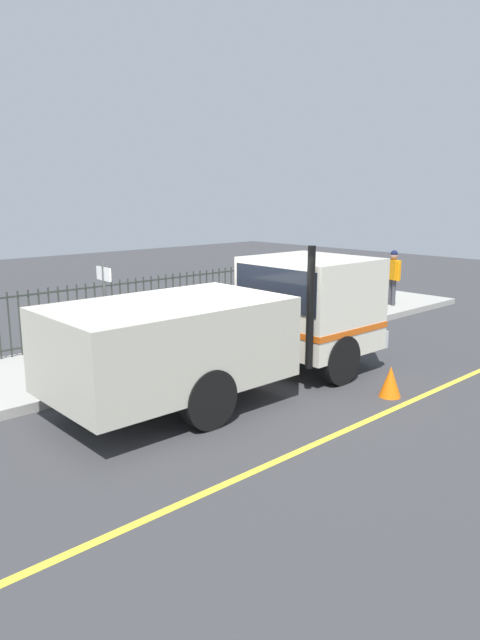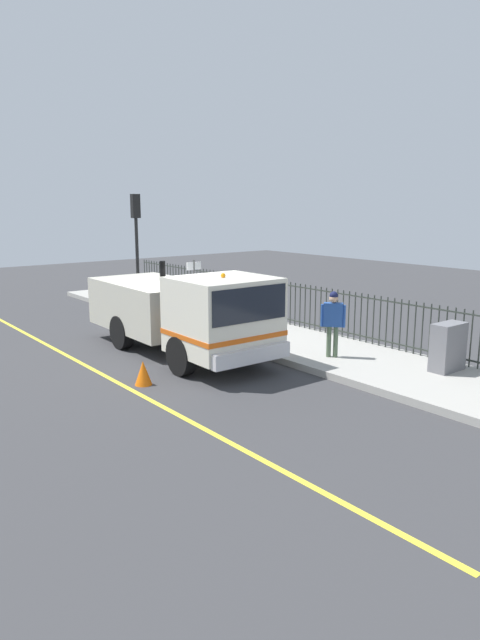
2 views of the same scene
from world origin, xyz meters
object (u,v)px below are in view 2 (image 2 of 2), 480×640
(work_truck, at_px, (186,309))
(traffic_cone, at_px, (143,373))
(street_sign, at_px, (194,286))
(worker_standing, at_px, (333,317))
(traffic_light_near, at_px, (136,229))
(utility_cabinet, at_px, (448,347))

(work_truck, bearing_deg, traffic_cone, 35.44)
(traffic_cone, relative_size, street_sign, 0.26)
(worker_standing, xyz_separation_m, traffic_light_near, (-0.72, 8.97, 1.95))
(work_truck, xyz_separation_m, worker_standing, (2.56, -2.92, -0.07))
(worker_standing, relative_size, street_sign, 0.78)
(traffic_light_near, bearing_deg, street_sign, 87.16)
(worker_standing, bearing_deg, utility_cabinet, 166.26)
(work_truck, bearing_deg, street_sign, -127.84)
(worker_standing, bearing_deg, traffic_cone, 33.08)
(worker_standing, height_order, utility_cabinet, worker_standing)
(utility_cabinet, bearing_deg, street_sign, 106.14)
(work_truck, distance_m, traffic_light_near, 6.60)
(utility_cabinet, distance_m, traffic_cone, 7.15)
(utility_cabinet, relative_size, street_sign, 0.52)
(work_truck, relative_size, worker_standing, 3.93)
(street_sign, bearing_deg, traffic_light_near, 87.07)
(worker_standing, xyz_separation_m, street_sign, (-0.93, 4.95, 0.33))
(worker_standing, relative_size, traffic_cone, 3.04)
(work_truck, xyz_separation_m, traffic_light_near, (1.84, 6.06, 1.87))
(work_truck, xyz_separation_m, utility_cabinet, (3.79, -5.44, -0.55))
(traffic_cone, bearing_deg, traffic_light_near, 62.18)
(work_truck, distance_m, street_sign, 2.62)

